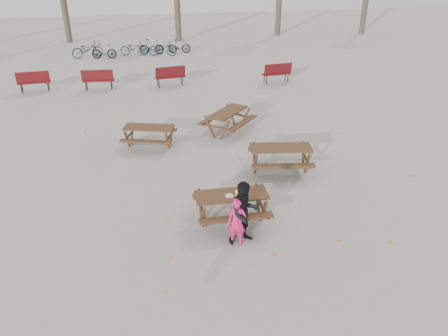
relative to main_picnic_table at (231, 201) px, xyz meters
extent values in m
plane|color=gray|center=(0.00, 0.00, -0.59)|extent=(80.00, 80.00, 0.00)
cube|color=#3C2316|center=(0.00, 0.00, 0.16)|extent=(1.80, 0.70, 0.05)
cube|color=#3C2316|center=(0.00, -0.60, -0.14)|extent=(1.80, 0.25, 0.05)
cube|color=#3C2316|center=(0.00, 0.60, -0.14)|extent=(1.80, 0.25, 0.05)
cylinder|color=#3C2316|center=(-0.75, -0.30, -0.22)|extent=(0.08, 0.08, 0.73)
cylinder|color=#3C2316|center=(-0.75, 0.30, -0.22)|extent=(0.08, 0.08, 0.73)
cylinder|color=#3C2316|center=(0.75, -0.30, -0.22)|extent=(0.08, 0.08, 0.73)
cylinder|color=#3C2316|center=(0.75, 0.30, -0.22)|extent=(0.08, 0.08, 0.73)
cube|color=white|center=(-0.08, -0.10, 0.21)|extent=(0.18, 0.11, 0.03)
ellipsoid|color=tan|center=(-0.08, -0.10, 0.25)|extent=(0.14, 0.06, 0.05)
cylinder|color=silver|center=(0.09, -0.12, 0.26)|extent=(0.06, 0.06, 0.15)
cylinder|color=#FF470D|center=(0.09, -0.12, 0.25)|extent=(0.07, 0.07, 0.05)
cylinder|color=white|center=(0.09, -0.12, 0.35)|extent=(0.03, 0.03, 0.02)
imported|color=#D61A5D|center=(-0.08, -0.99, 0.01)|extent=(0.52, 0.44, 1.20)
imported|color=black|center=(0.12, -0.90, 0.19)|extent=(0.87, 0.75, 1.56)
imported|color=black|center=(-5.20, 19.99, -0.08)|extent=(2.02, 1.22, 1.00)
imported|color=black|center=(-4.15, 19.46, -0.13)|extent=(1.55, 0.58, 0.91)
imported|color=black|center=(-2.31, 20.07, -0.13)|extent=(1.81, 0.90, 0.91)
imported|color=black|center=(-1.17, 20.20, -0.11)|extent=(1.64, 0.72, 0.96)
imported|color=black|center=(-0.49, 19.60, -0.11)|extent=(1.92, 1.12, 0.95)
imported|color=black|center=(0.64, 20.23, -0.15)|extent=(1.51, 0.60, 0.88)
camera|label=1|loc=(-1.92, -9.11, 5.59)|focal=35.00mm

